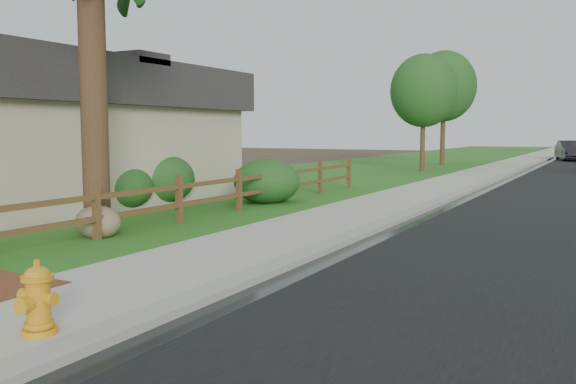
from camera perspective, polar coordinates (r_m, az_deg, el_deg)
The scene contains 16 objects.
ground at distance 7.36m, azimuth -13.23°, elevation -10.59°, with size 120.00×120.00×0.00m, color #3A2E1F.
curb at distance 40.55m, azimuth 22.09°, elevation 2.47°, with size 0.40×90.00×0.12m, color #9C988E.
wet_gutter at distance 40.52m, azimuth 22.58°, elevation 2.39°, with size 0.50×90.00×0.00m, color black.
sidewalk at distance 40.71m, azimuth 20.27°, elevation 2.53°, with size 2.20×90.00×0.10m, color #AAA794.
grass_strip at distance 41.02m, azimuth 17.64°, elevation 2.61°, with size 1.60×90.00×0.06m, color #255F1B.
lawn_near at distance 42.28m, azimuth 10.69°, elevation 2.84°, with size 9.00×90.00×0.04m, color #255F1B.
ranch_fence at distance 14.40m, azimuth -7.19°, elevation -0.04°, with size 0.12×16.92×1.10m.
house at distance 19.93m, azimuth -23.90°, elevation 5.30°, with size 10.60×9.60×4.05m.
fire_hydrant at distance 6.39m, azimuth -22.37°, elevation -9.35°, with size 0.47×0.38×0.72m.
dark_car_far at distance 47.12m, azimuth 24.95°, elevation 3.54°, with size 1.48×4.23×1.39m, color black.
boulder at distance 12.14m, azimuth -17.36°, elevation -2.73°, with size 0.96×0.72×0.64m, color brown.
shrub_b at distance 16.27m, azimuth -15.49°, elevation 0.41°, with size 1.73×1.73×1.21m, color #204819.
shrub_c at distance 17.40m, azimuth -11.99°, elevation 1.22°, with size 2.01×2.01×1.45m, color #204819.
shrub_d at distance 17.16m, azimuth -1.99°, elevation 1.00°, with size 1.88×1.88×1.28m, color #204819.
tree_near_left at distance 31.74m, azimuth 12.58°, elevation 9.22°, with size 3.34×3.34×5.93m.
tree_mid_left at distance 37.99m, azimuth 14.38°, elevation 9.55°, with size 3.82×3.82×6.83m.
Camera 1 is at (4.71, -5.27, 2.04)m, focal length 38.00 mm.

